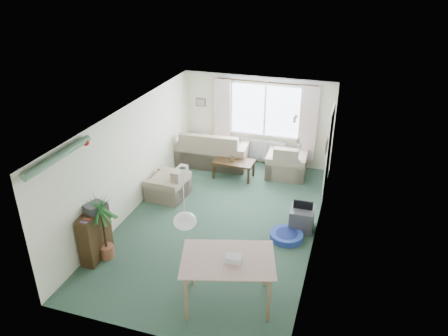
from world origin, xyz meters
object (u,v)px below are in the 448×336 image
(armchair_left, at_px, (168,182))
(dining_table, at_px, (228,281))
(pet_bed, at_px, (286,236))
(houseplant, at_px, (104,227))
(armchair_corner, at_px, (287,159))
(bookshelf, at_px, (95,235))
(sofa, at_px, (213,147))
(tv_cube, at_px, (302,219))
(coffee_table, at_px, (234,169))

(armchair_left, distance_m, dining_table, 3.76)
(pet_bed, bearing_deg, dining_table, -106.34)
(houseplant, bearing_deg, armchair_corner, 59.75)
(houseplant, bearing_deg, bookshelf, -170.63)
(pet_bed, bearing_deg, houseplant, -152.69)
(pet_bed, bearing_deg, sofa, 131.34)
(bookshelf, distance_m, houseplant, 0.27)
(armchair_left, xyz_separation_m, dining_table, (2.37, -2.92, 0.04))
(armchair_left, xyz_separation_m, tv_cube, (3.20, -0.41, -0.15))
(armchair_left, height_order, bookshelf, bookshelf)
(sofa, xyz_separation_m, tv_cube, (2.80, -2.46, -0.24))
(sofa, relative_size, tv_cube, 3.68)
(armchair_left, height_order, houseplant, houseplant)
(tv_cube, distance_m, pet_bed, 0.54)
(bookshelf, distance_m, pet_bed, 3.72)
(dining_table, bearing_deg, tv_cube, 71.78)
(dining_table, height_order, pet_bed, dining_table)
(sofa, relative_size, pet_bed, 2.91)
(pet_bed, bearing_deg, bookshelf, -153.61)
(houseplant, xyz_separation_m, tv_cube, (3.35, 2.08, -0.43))
(coffee_table, relative_size, bookshelf, 1.07)
(bookshelf, relative_size, tv_cube, 1.82)
(coffee_table, bearing_deg, houseplant, -108.80)
(coffee_table, distance_m, bookshelf, 4.23)
(armchair_corner, relative_size, pet_bed, 1.49)
(sofa, bearing_deg, armchair_left, 75.28)
(bookshelf, height_order, dining_table, bookshelf)
(pet_bed, bearing_deg, armchair_corner, 100.54)
(armchair_corner, bearing_deg, dining_table, 86.28)
(armchair_corner, relative_size, coffee_table, 0.96)
(tv_cube, bearing_deg, bookshelf, -150.18)
(coffee_table, xyz_separation_m, dining_table, (1.19, -4.35, 0.20))
(armchair_left, xyz_separation_m, coffee_table, (1.18, 1.42, -0.16))
(sofa, height_order, armchair_corner, sofa)
(houseplant, height_order, dining_table, houseplant)
(dining_table, bearing_deg, bookshelf, 171.43)
(sofa, height_order, armchair_left, sofa)
(sofa, bearing_deg, coffee_table, 137.23)
(dining_table, relative_size, pet_bed, 2.06)
(dining_table, bearing_deg, armchair_corner, 89.13)
(houseplant, distance_m, tv_cube, 3.96)
(sofa, bearing_deg, tv_cube, 134.99)
(sofa, distance_m, armchair_left, 2.09)
(bookshelf, bearing_deg, armchair_left, 79.15)
(armchair_left, height_order, tv_cube, armchair_left)
(houseplant, relative_size, dining_table, 0.98)
(bookshelf, height_order, pet_bed, bookshelf)
(coffee_table, height_order, tv_cube, tv_cube)
(houseplant, distance_m, dining_table, 2.57)
(bookshelf, xyz_separation_m, tv_cube, (3.54, 2.11, -0.24))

